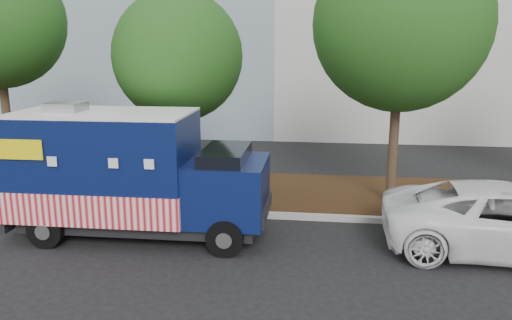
# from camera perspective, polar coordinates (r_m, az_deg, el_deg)

# --- Properties ---
(ground) EXTENTS (120.00, 120.00, 0.00)m
(ground) POSITION_cam_1_polar(r_m,az_deg,el_deg) (12.50, -12.49, -8.05)
(ground) COLOR black
(ground) RESTS_ON ground
(curb) EXTENTS (120.00, 0.18, 0.15)m
(curb) POSITION_cam_1_polar(r_m,az_deg,el_deg) (13.72, -10.55, -5.71)
(curb) COLOR #9E9E99
(curb) RESTS_ON ground
(mulch_strip) EXTENTS (120.00, 4.00, 0.15)m
(mulch_strip) POSITION_cam_1_polar(r_m,az_deg,el_deg) (15.64, -8.22, -3.28)
(mulch_strip) COLOR black
(mulch_strip) RESTS_ON ground
(tree_b) EXTENTS (3.69, 3.69, 5.96)m
(tree_b) POSITION_cam_1_polar(r_m,az_deg,el_deg) (14.55, -8.92, 11.61)
(tree_b) COLOR #38281C
(tree_b) RESTS_ON ground
(tree_c) EXTENTS (4.54, 4.54, 7.23)m
(tree_c) POSITION_cam_1_polar(r_m,az_deg,el_deg) (13.81, 16.23, 14.69)
(tree_c) COLOR #38281C
(tree_c) RESTS_ON ground
(sign_post) EXTENTS (0.06, 0.06, 2.40)m
(sign_post) POSITION_cam_1_polar(r_m,az_deg,el_deg) (14.27, -13.63, -0.42)
(sign_post) COLOR #473828
(sign_post) RESTS_ON ground
(food_truck) EXTENTS (6.00, 2.36, 3.14)m
(food_truck) POSITION_cam_1_polar(r_m,az_deg,el_deg) (12.03, -14.41, -1.86)
(food_truck) COLOR black
(food_truck) RESTS_ON ground
(white_car) EXTENTS (5.60, 2.88, 1.51)m
(white_car) POSITION_cam_1_polar(r_m,az_deg,el_deg) (12.10, 27.24, -6.16)
(white_car) COLOR white
(white_car) RESTS_ON ground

